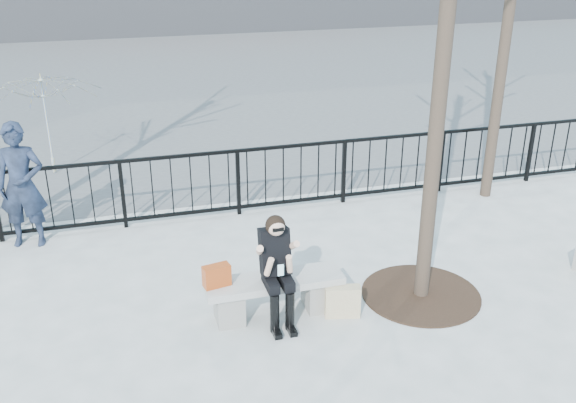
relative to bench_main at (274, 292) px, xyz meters
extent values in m
plane|color=gray|center=(0.00, 0.00, -0.30)|extent=(120.00, 120.00, 0.00)
cube|color=#474747|center=(0.00, 15.00, -0.30)|extent=(60.00, 23.00, 0.01)
cube|color=black|center=(0.00, 3.00, 0.78)|extent=(14.00, 0.05, 0.05)
cube|color=black|center=(0.00, 3.00, -0.18)|extent=(14.00, 0.05, 0.05)
cube|color=#2D2D30|center=(3.00, 21.96, 0.90)|extent=(18.00, 0.08, 2.40)
cylinder|color=black|center=(1.90, -0.10, -0.29)|extent=(1.50, 1.50, 0.02)
cube|color=slate|center=(-0.55, 0.00, -0.10)|extent=(0.32, 0.38, 0.40)
cube|color=slate|center=(0.55, 0.00, -0.10)|extent=(0.32, 0.38, 0.40)
cube|color=gray|center=(0.00, 0.00, 0.14)|extent=(1.65, 0.46, 0.09)
cube|color=#A23C13|center=(-0.68, 0.02, 0.32)|extent=(0.34, 0.20, 0.26)
cube|color=beige|center=(0.77, -0.27, -0.10)|extent=(0.44, 0.25, 0.40)
imported|color=black|center=(-2.98, 2.80, 0.62)|extent=(0.74, 0.55, 1.85)
imported|color=yellow|center=(-2.79, 5.76, 0.65)|extent=(2.15, 2.19, 1.90)
camera|label=1|loc=(-1.66, -6.39, 4.01)|focal=40.00mm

